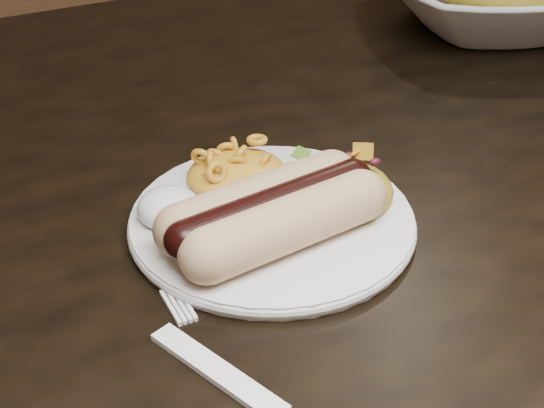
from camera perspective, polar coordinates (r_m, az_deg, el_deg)
name	(u,v)px	position (r m, az deg, el deg)	size (l,w,h in m)	color
table	(274,271)	(0.71, 0.14, -4.61)	(1.60, 0.90, 0.75)	black
plate	(272,222)	(0.60, 0.00, -1.23)	(0.20, 0.20, 0.01)	white
hotdog	(274,211)	(0.56, 0.10, -0.51)	(0.14, 0.09, 0.04)	#E4B58A
mac_and_cheese	(236,162)	(0.63, -2.46, 2.92)	(0.08, 0.07, 0.03)	gold
sour_cream	(168,201)	(0.59, -7.13, 0.18)	(0.04, 0.04, 0.03)	white
taco_salad	(338,182)	(0.61, 4.55, 1.52)	(0.08, 0.08, 0.04)	#BF7119
fork	(218,371)	(0.49, -3.73, -11.36)	(0.02, 0.14, 0.00)	white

